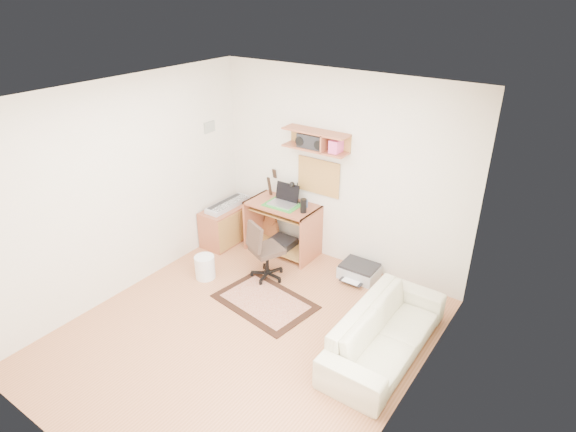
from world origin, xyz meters
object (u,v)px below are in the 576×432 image
Objects in this scene: desk at (283,228)px; sofa at (386,325)px; task_chair at (267,250)px; cabinet at (229,223)px; printer at (359,271)px.

desk is 2.36m from sofa.
task_chair is 1.92m from sofa.
desk is at bearing 132.35° from task_chair.
desk is 0.70m from task_chair.
task_chair is 0.92× the size of cabinet.
printer is (0.99, 0.69, -0.33)m from task_chair.
printer is at bearing 38.05° from sofa.
desk is 1.11× the size of cabinet.
cabinet is 0.51× the size of sofa.
cabinet is at bearing -168.54° from desk.
desk is 1.21× the size of task_chair.
cabinet is 1.87× the size of printer.
desk reaches higher than printer.
printer is (1.22, 0.03, -0.29)m from desk.
sofa is (2.96, -0.91, 0.07)m from cabinet.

